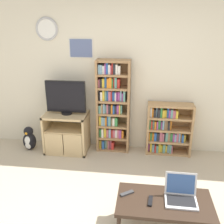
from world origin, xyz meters
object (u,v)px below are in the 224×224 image
at_px(bookshelf_short, 166,129).
at_px(penguin_figurine, 29,139).
at_px(bookshelf_tall, 112,106).
at_px(television, 66,98).
at_px(tv_stand, 67,132).
at_px(remote_near_laptop, 150,201).
at_px(laptop, 181,194).
at_px(remote_far_from_laptop, 127,193).
at_px(coffee_table, 164,204).

xyz_separation_m(bookshelf_short, penguin_figurine, (-2.40, -0.20, -0.24)).
xyz_separation_m(bookshelf_tall, bookshelf_short, (0.94, -0.00, -0.37)).
xyz_separation_m(television, bookshelf_tall, (0.76, 0.14, -0.17)).
xyz_separation_m(tv_stand, penguin_figurine, (-0.68, -0.05, -0.15)).
distance_m(television, remote_near_laptop, 2.30).
bearing_deg(laptop, remote_far_from_laptop, 179.38).
xyz_separation_m(laptop, remote_near_laptop, (-0.32, -0.08, -0.06)).
relative_size(bookshelf_short, coffee_table, 0.88).
bearing_deg(remote_far_from_laptop, penguin_figurine, 13.72).
bearing_deg(laptop, bookshelf_short, 91.41).
bearing_deg(laptop, television, 136.93).
relative_size(bookshelf_tall, remote_near_laptop, 9.80).
bearing_deg(coffee_table, bookshelf_short, 85.69).
relative_size(bookshelf_tall, coffee_table, 1.57).
bearing_deg(tv_stand, bookshelf_tall, 11.57).
bearing_deg(remote_far_from_laptop, bookshelf_tall, -23.56).
distance_m(tv_stand, bookshelf_tall, 0.92).
relative_size(bookshelf_tall, laptop, 4.74).
relative_size(tv_stand, laptop, 2.15).
height_order(laptop, remote_far_from_laptop, laptop).
xyz_separation_m(remote_near_laptop, penguin_figurine, (-2.11, 1.66, -0.22)).
xyz_separation_m(tv_stand, bookshelf_tall, (0.78, 0.16, 0.46)).
bearing_deg(penguin_figurine, tv_stand, 4.03).
xyz_separation_m(television, laptop, (1.73, -1.64, -0.50)).
bearing_deg(penguin_figurine, bookshelf_tall, 8.08).
bearing_deg(remote_far_from_laptop, laptop, -127.13).
height_order(tv_stand, laptop, tv_stand).
height_order(bookshelf_tall, laptop, bookshelf_tall).
height_order(tv_stand, coffee_table, tv_stand).
distance_m(bookshelf_tall, laptop, 2.06).
distance_m(coffee_table, remote_near_laptop, 0.16).
bearing_deg(television, tv_stand, -134.70).
bearing_deg(television, bookshelf_short, 4.58).
xyz_separation_m(bookshelf_short, remote_near_laptop, (-0.29, -1.86, -0.02)).
bearing_deg(coffee_table, tv_stand, 133.31).
xyz_separation_m(bookshelf_tall, remote_far_from_laptop, (0.40, -1.77, -0.39)).
bearing_deg(remote_far_from_laptop, television, -0.85).
height_order(tv_stand, bookshelf_tall, bookshelf_tall).
bearing_deg(remote_near_laptop, penguin_figurine, 147.43).
height_order(bookshelf_short, laptop, bookshelf_short).
bearing_deg(bookshelf_short, television, -175.42).
height_order(television, laptop, television).
height_order(laptop, penguin_figurine, laptop).
relative_size(television, laptop, 1.98).
xyz_separation_m(bookshelf_short, remote_far_from_laptop, (-0.55, -1.77, -0.02)).
bearing_deg(coffee_table, television, 132.66).
bearing_deg(bookshelf_tall, bookshelf_short, -0.27).
relative_size(television, remote_far_from_laptop, 4.31).
bearing_deg(bookshelf_tall, tv_stand, -168.43).
bearing_deg(tv_stand, bookshelf_short, 5.15).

